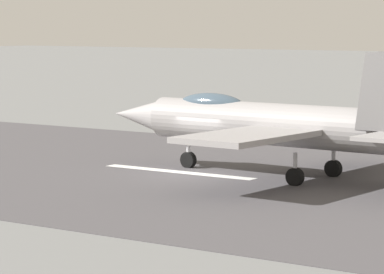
% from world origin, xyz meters
% --- Properties ---
extents(ground_plane, '(400.00, 400.00, 0.00)m').
position_xyz_m(ground_plane, '(0.00, 0.00, 0.00)').
color(ground_plane, slate).
extents(runway_strip, '(240.00, 26.00, 0.02)m').
position_xyz_m(runway_strip, '(-0.02, 0.00, 0.01)').
color(runway_strip, '#474548').
rests_on(runway_strip, ground).
extents(fighter_jet, '(17.80, 14.19, 5.61)m').
position_xyz_m(fighter_jet, '(-3.81, -1.21, 2.41)').
color(fighter_jet, '#969293').
rests_on(fighter_jet, ground).
extents(marker_cone_mid, '(0.44, 0.44, 0.55)m').
position_xyz_m(marker_cone_mid, '(2.70, -12.40, 0.28)').
color(marker_cone_mid, orange).
rests_on(marker_cone_mid, ground).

